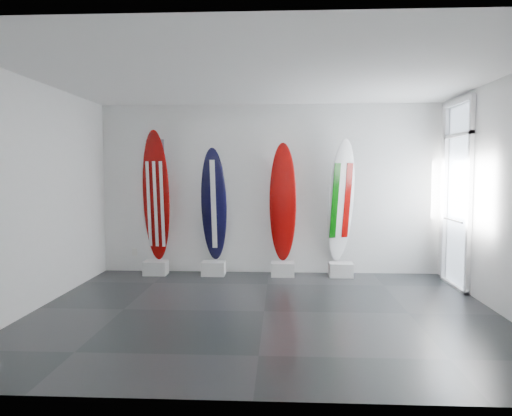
# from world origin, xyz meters

# --- Properties ---
(floor) EXTENTS (6.00, 6.00, 0.00)m
(floor) POSITION_xyz_m (0.00, 0.00, 0.00)
(floor) COLOR black
(floor) RESTS_ON ground
(ceiling) EXTENTS (6.00, 6.00, 0.00)m
(ceiling) POSITION_xyz_m (0.00, 0.00, 3.00)
(ceiling) COLOR white
(ceiling) RESTS_ON wall_back
(wall_back) EXTENTS (6.00, 0.00, 6.00)m
(wall_back) POSITION_xyz_m (0.00, 2.50, 1.50)
(wall_back) COLOR silver
(wall_back) RESTS_ON ground
(wall_front) EXTENTS (6.00, 0.00, 6.00)m
(wall_front) POSITION_xyz_m (0.00, -2.50, 1.50)
(wall_front) COLOR silver
(wall_front) RESTS_ON ground
(wall_left) EXTENTS (0.00, 5.00, 5.00)m
(wall_left) POSITION_xyz_m (-3.00, 0.00, 1.50)
(wall_left) COLOR silver
(wall_left) RESTS_ON ground
(wall_right) EXTENTS (0.00, 5.00, 5.00)m
(wall_right) POSITION_xyz_m (3.00, 0.00, 1.50)
(wall_right) COLOR silver
(wall_right) RESTS_ON ground
(display_block_usa) EXTENTS (0.40, 0.30, 0.24)m
(display_block_usa) POSITION_xyz_m (-1.99, 2.18, 0.12)
(display_block_usa) COLOR silver
(display_block_usa) RESTS_ON floor
(surfboard_usa) EXTENTS (0.56, 0.34, 2.31)m
(surfboard_usa) POSITION_xyz_m (-1.99, 2.28, 1.39)
(surfboard_usa) COLOR #860504
(surfboard_usa) RESTS_ON display_block_usa
(display_block_navy) EXTENTS (0.40, 0.30, 0.24)m
(display_block_navy) POSITION_xyz_m (-0.96, 2.18, 0.12)
(display_block_navy) COLOR silver
(display_block_navy) RESTS_ON floor
(surfboard_navy) EXTENTS (0.47, 0.39, 2.00)m
(surfboard_navy) POSITION_xyz_m (-0.96, 2.28, 1.23)
(surfboard_navy) COLOR black
(surfboard_navy) RESTS_ON display_block_navy
(display_block_swiss) EXTENTS (0.40, 0.30, 0.24)m
(display_block_swiss) POSITION_xyz_m (0.25, 2.18, 0.12)
(display_block_swiss) COLOR silver
(display_block_swiss) RESTS_ON floor
(surfboard_swiss) EXTENTS (0.48, 0.24, 2.08)m
(surfboard_swiss) POSITION_xyz_m (0.25, 2.28, 1.28)
(surfboard_swiss) COLOR #860504
(surfboard_swiss) RESTS_ON display_block_swiss
(display_block_italy) EXTENTS (0.40, 0.30, 0.24)m
(display_block_italy) POSITION_xyz_m (1.25, 2.18, 0.12)
(display_block_italy) COLOR silver
(display_block_italy) RESTS_ON floor
(surfboard_italy) EXTENTS (0.59, 0.53, 2.14)m
(surfboard_italy) POSITION_xyz_m (1.25, 2.28, 1.31)
(surfboard_italy) COLOR silver
(surfboard_italy) RESTS_ON display_block_italy
(wall_outlet) EXTENTS (0.09, 0.02, 0.13)m
(wall_outlet) POSITION_xyz_m (-2.45, 2.48, 0.35)
(wall_outlet) COLOR silver
(wall_outlet) RESTS_ON wall_back
(glass_door) EXTENTS (0.12, 1.16, 2.85)m
(glass_door) POSITION_xyz_m (2.97, 1.55, 1.43)
(glass_door) COLOR white
(glass_door) RESTS_ON floor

